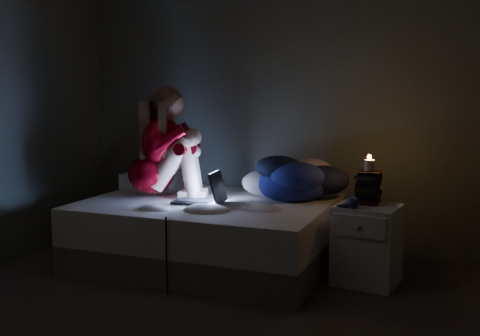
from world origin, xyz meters
The scene contains 12 objects.
floor centered at (0.00, 0.00, -0.01)m, with size 3.60×3.80×0.02m, color #3C3735.
wall_back centered at (0.00, 1.91, 1.30)m, with size 3.60×0.02×2.60m, color #54584F.
bed centered at (-0.26, 1.10, 0.26)m, with size 1.86×1.40×0.51m, color beige, non-canonical shape.
pillow centered at (-0.92, 1.41, 0.58)m, with size 0.49×0.35×0.14m, color silver.
woman centered at (-0.75, 1.09, 0.96)m, with size 0.55×0.36×0.89m, color maroon, non-canonical shape.
laptop centered at (-0.29, 0.99, 0.64)m, with size 0.37×0.26×0.26m, color black, non-canonical shape.
clothes_pile centered at (0.32, 1.41, 0.69)m, with size 0.60×0.48×0.36m, color navy, non-canonical shape.
nightstand centered at (0.98, 1.11, 0.28)m, with size 0.43×0.38×0.57m, color silver.
book_stack centered at (0.96, 1.20, 0.69)m, with size 0.19×0.25×0.24m, color black, non-canonical shape.
candle centered at (0.96, 1.20, 0.84)m, with size 0.07×0.07×0.08m, color beige.
phone centered at (0.86, 1.01, 0.57)m, with size 0.07×0.14×0.01m, color black.
blue_orb centered at (0.92, 0.96, 0.61)m, with size 0.08×0.08×0.08m, color navy.
Camera 1 is at (1.60, -2.91, 1.37)m, focal length 43.16 mm.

